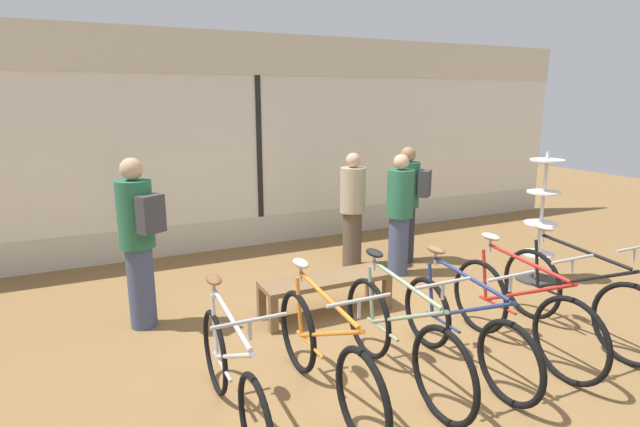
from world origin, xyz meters
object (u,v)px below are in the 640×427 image
display_bench (326,284)px  customer_mid_floor (353,208)px  customer_near_bench (408,201)px  bicycle_far_right (575,298)px  customer_by_window (138,238)px  customer_near_rack (399,213)px  bicycle_right (519,312)px  bicycle_left (325,355)px  bicycle_center_right (463,330)px  bicycle_center_left (401,338)px  accessory_rack (540,229)px  bicycle_far_left (232,377)px

display_bench → customer_mid_floor: bearing=51.0°
customer_near_bench → bicycle_far_right: bearing=-87.8°
customer_by_window → customer_mid_floor: (2.81, 0.74, -0.11)m
customer_near_rack → customer_near_bench: customer_near_bench is taller
bicycle_right → customer_mid_floor: size_ratio=1.12×
bicycle_left → bicycle_center_right: bearing=-4.2°
customer_near_bench → bicycle_center_left: bearing=-125.9°
bicycle_center_right → bicycle_right: bicycle_right is taller
customer_near_bench → customer_mid_floor: bearing=169.0°
bicycle_right → accessory_rack: (1.68, 1.28, 0.27)m
bicycle_far_left → bicycle_left: (0.71, -0.02, 0.01)m
bicycle_far_left → bicycle_left: size_ratio=0.94×
bicycle_center_left → customer_by_window: 2.69m
bicycle_far_left → customer_by_window: size_ratio=0.97×
bicycle_far_left → customer_by_window: bearing=100.9°
bicycle_left → bicycle_center_left: 0.66m
bicycle_far_left → bicycle_center_left: bearing=-2.1°
bicycle_far_left → customer_near_bench: 4.13m
accessory_rack → customer_by_window: size_ratio=0.95×
display_bench → customer_near_rack: bearing=27.1°
bicycle_center_right → accessory_rack: 2.69m
customer_by_window → bicycle_center_right: bearing=-41.3°
bicycle_far_right → customer_near_rack: size_ratio=1.14×
bicycle_center_left → bicycle_right: bearing=-2.1°
bicycle_far_left → customer_near_rack: customer_near_rack is taller
bicycle_left → bicycle_far_left: bearing=178.4°
bicycle_center_left → display_bench: 1.46m
customer_by_window → customer_mid_floor: 2.91m
bicycle_far_right → display_bench: bicycle_far_right is taller
accessory_rack → customer_mid_floor: (-1.85, 1.50, 0.14)m
bicycle_far_right → customer_mid_floor: size_ratio=1.15×
bicycle_far_right → customer_mid_floor: 2.95m
bicycle_left → bicycle_center_left: bearing=-2.7°
bicycle_left → bicycle_far_right: 2.62m
bicycle_right → bicycle_far_right: bicycle_far_right is taller
customer_near_bench → bicycle_far_left: bearing=-142.0°
customer_by_window → customer_mid_floor: bearing=14.8°
bicycle_far_right → customer_near_bench: bearing=92.2°
bicycle_right → bicycle_center_left: bearing=177.9°
bicycle_far_left → bicycle_center_right: 1.96m
bicycle_right → accessory_rack: bearing=37.2°
bicycle_right → customer_mid_floor: (-0.17, 2.77, 0.41)m
bicycle_center_right → display_bench: bearing=109.4°
bicycle_left → bicycle_center_left: size_ratio=1.01×
customer_near_rack → customer_mid_floor: bearing=125.7°
bicycle_left → customer_near_rack: size_ratio=1.12×
bicycle_left → bicycle_right: 1.90m
bicycle_center_right → display_bench: 1.61m
customer_by_window → customer_mid_floor: customer_by_window is taller
customer_near_rack → bicycle_right: bearing=-95.6°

